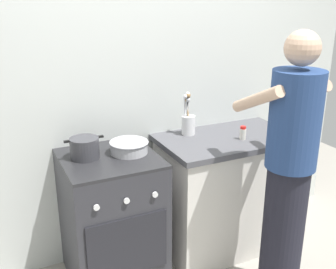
{
  "coord_description": "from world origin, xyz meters",
  "views": [
    {
      "loc": [
        -1.03,
        -2.15,
        1.88
      ],
      "look_at": [
        0.05,
        0.12,
        1.0
      ],
      "focal_mm": 43.23,
      "sensor_mm": 36.0,
      "label": 1
    }
  ],
  "objects": [
    {
      "name": "stove_range",
      "position": [
        -0.35,
        0.15,
        0.45
      ],
      "size": [
        0.6,
        0.62,
        0.9
      ],
      "color": "#2D2D33",
      "rests_on": "ground"
    },
    {
      "name": "utensil_crock",
      "position": [
        0.31,
        0.32,
        1.0
      ],
      "size": [
        0.1,
        0.1,
        0.32
      ],
      "color": "silver",
      "rests_on": "countertop"
    },
    {
      "name": "countertop",
      "position": [
        0.55,
        0.15,
        0.45
      ],
      "size": [
        1.0,
        0.6,
        0.9
      ],
      "color": "silver",
      "rests_on": "ground"
    },
    {
      "name": "pot",
      "position": [
        -0.49,
        0.2,
        0.97
      ],
      "size": [
        0.25,
        0.18,
        0.13
      ],
      "color": "#38383D",
      "rests_on": "stove_range"
    },
    {
      "name": "person",
      "position": [
        0.58,
        -0.46,
        0.86
      ],
      "size": [
        0.41,
        0.5,
        1.7
      ],
      "color": "black",
      "rests_on": "ground"
    },
    {
      "name": "mixing_bowl",
      "position": [
        -0.21,
        0.16,
        0.94
      ],
      "size": [
        0.25,
        0.25,
        0.08
      ],
      "color": "#B7B7BC",
      "rests_on": "stove_range"
    },
    {
      "name": "back_wall",
      "position": [
        0.2,
        0.5,
        1.25
      ],
      "size": [
        3.2,
        0.1,
        2.5
      ],
      "color": "silver",
      "rests_on": "ground"
    },
    {
      "name": "spice_bottle",
      "position": [
        0.61,
        0.06,
        0.95
      ],
      "size": [
        0.04,
        0.04,
        0.1
      ],
      "color": "silver",
      "rests_on": "countertop"
    }
  ]
}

